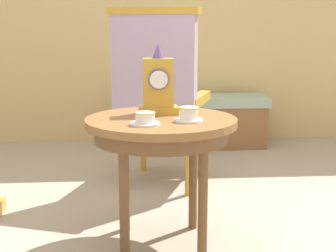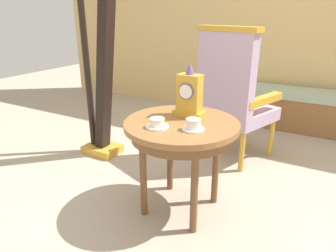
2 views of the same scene
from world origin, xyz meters
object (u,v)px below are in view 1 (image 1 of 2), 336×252
object	(u,v)px
armchair	(159,97)
window_bench	(200,121)
teacup_left	(145,119)
side_table	(161,134)
mantel_clock	(158,86)
teacup_right	(189,115)

from	to	relation	value
armchair	window_bench	world-z (taller)	armchair
teacup_left	armchair	size ratio (longest dim) A/B	0.12
side_table	window_bench	size ratio (longest dim) A/B	0.61
mantel_clock	armchair	bearing A→B (deg)	86.30
teacup_right	mantel_clock	world-z (taller)	mantel_clock
window_bench	side_table	bearing A→B (deg)	-103.01
armchair	mantel_clock	bearing A→B (deg)	-93.70
teacup_right	teacup_left	bearing A→B (deg)	-161.48
teacup_left	window_bench	world-z (taller)	teacup_left
teacup_right	window_bench	size ratio (longest dim) A/B	0.11
teacup_right	armchair	bearing A→B (deg)	94.45
teacup_left	mantel_clock	bearing A→B (deg)	75.25
side_table	teacup_right	bearing A→B (deg)	-37.89
teacup_left	mantel_clock	distance (m)	0.30
mantel_clock	armchair	size ratio (longest dim) A/B	0.29
window_bench	armchair	bearing A→B (deg)	-110.58
teacup_left	teacup_right	xyz separation A→B (m)	(0.20, 0.07, 0.00)
armchair	window_bench	distance (m)	1.23
teacup_right	side_table	bearing A→B (deg)	142.11
teacup_left	side_table	bearing A→B (deg)	63.56
teacup_right	armchair	xyz separation A→B (m)	(-0.08, 0.96, -0.05)
teacup_left	teacup_right	world-z (taller)	teacup_right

